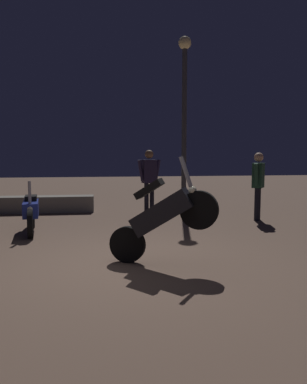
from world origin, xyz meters
The scene contains 7 objects.
ground_plane centered at (0.00, 0.00, 0.00)m, with size 40.00×40.00×0.00m, color brown.
motorcycle_black_foreground centered at (0.56, -0.18, 0.74)m, with size 1.55×0.77×1.63m.
motorcycle_blue_parked_left centered at (-1.80, 2.51, 0.44)m, with size 0.43×1.66×1.11m.
person_rider_beside centered at (3.47, 3.30, 0.99)m, with size 0.44×0.60×1.66m.
person_bystander_far centered at (0.94, 4.66, 1.04)m, with size 0.67×0.33×1.73m.
streetlamp_near centered at (2.00, 5.15, 3.10)m, with size 0.36×0.36×4.86m.
planter_wall_low centered at (-2.20, 5.26, 0.23)m, with size 3.24×0.50×0.45m.
Camera 1 is at (-0.29, -5.80, 1.71)m, focal length 36.46 mm.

